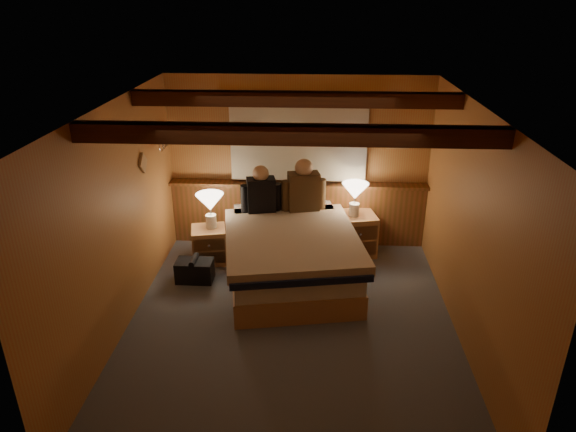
# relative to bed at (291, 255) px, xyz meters

# --- Properties ---
(floor) EXTENTS (4.20, 4.20, 0.00)m
(floor) POSITION_rel_bed_xyz_m (0.05, -0.94, -0.36)
(floor) COLOR #4C515B
(floor) RESTS_ON ground
(ceiling) EXTENTS (4.20, 4.20, 0.00)m
(ceiling) POSITION_rel_bed_xyz_m (0.05, -0.94, 2.04)
(ceiling) COLOR #D89751
(ceiling) RESTS_ON wall_back
(wall_back) EXTENTS (3.60, 0.00, 3.60)m
(wall_back) POSITION_rel_bed_xyz_m (0.05, 1.16, 0.84)
(wall_back) COLOR #AF7C3F
(wall_back) RESTS_ON floor
(wall_left) EXTENTS (0.00, 4.20, 4.20)m
(wall_left) POSITION_rel_bed_xyz_m (-1.75, -0.94, 0.84)
(wall_left) COLOR #AF7C3F
(wall_left) RESTS_ON floor
(wall_right) EXTENTS (0.00, 4.20, 4.20)m
(wall_right) POSITION_rel_bed_xyz_m (1.85, -0.94, 0.84)
(wall_right) COLOR #AF7C3F
(wall_right) RESTS_ON floor
(wall_front) EXTENTS (3.60, 0.00, 3.60)m
(wall_front) POSITION_rel_bed_xyz_m (0.05, -3.04, 0.84)
(wall_front) COLOR #AF7C3F
(wall_front) RESTS_ON floor
(wainscot) EXTENTS (3.60, 0.23, 0.94)m
(wainscot) POSITION_rel_bed_xyz_m (0.05, 1.10, 0.13)
(wainscot) COLOR brown
(wainscot) RESTS_ON wall_back
(curtain_window) EXTENTS (2.18, 0.09, 1.11)m
(curtain_window) POSITION_rel_bed_xyz_m (0.05, 1.09, 1.16)
(curtain_window) COLOR #472111
(curtain_window) RESTS_ON wall_back
(ceiling_beams) EXTENTS (3.60, 1.65, 0.16)m
(ceiling_beams) POSITION_rel_bed_xyz_m (0.05, -0.79, 1.95)
(ceiling_beams) COLOR #472111
(ceiling_beams) RESTS_ON ceiling
(coat_rail) EXTENTS (0.05, 0.55, 0.24)m
(coat_rail) POSITION_rel_bed_xyz_m (-1.67, 0.64, 1.31)
(coat_rail) COLOR silver
(coat_rail) RESTS_ON wall_left
(framed_print) EXTENTS (0.30, 0.04, 0.25)m
(framed_print) POSITION_rel_bed_xyz_m (1.40, 1.14, 1.19)
(framed_print) COLOR #AC8156
(framed_print) RESTS_ON wall_back
(bed) EXTENTS (1.87, 2.26, 0.69)m
(bed) POSITION_rel_bed_xyz_m (0.00, 0.00, 0.00)
(bed) COLOR tan
(bed) RESTS_ON floor
(nightstand_left) EXTENTS (0.52, 0.48, 0.49)m
(nightstand_left) POSITION_rel_bed_xyz_m (-1.12, 0.45, -0.12)
(nightstand_left) COLOR tan
(nightstand_left) RESTS_ON floor
(nightstand_right) EXTENTS (0.62, 0.58, 0.59)m
(nightstand_right) POSITION_rel_bed_xyz_m (0.86, 0.80, -0.07)
(nightstand_right) COLOR tan
(nightstand_right) RESTS_ON floor
(lamp_left) EXTENTS (0.37, 0.37, 0.48)m
(lamp_left) POSITION_rel_bed_xyz_m (-1.09, 0.49, 0.47)
(lamp_left) COLOR silver
(lamp_left) RESTS_ON nightstand_left
(lamp_right) EXTENTS (0.36, 0.36, 0.46)m
(lamp_right) POSITION_rel_bed_xyz_m (0.82, 0.77, 0.55)
(lamp_right) COLOR silver
(lamp_right) RESTS_ON nightstand_right
(person_left) EXTENTS (0.53, 0.29, 0.66)m
(person_left) POSITION_rel_bed_xyz_m (-0.42, 0.63, 0.59)
(person_left) COLOR black
(person_left) RESTS_ON bed
(person_right) EXTENTS (0.59, 0.32, 0.73)m
(person_right) POSITION_rel_bed_xyz_m (0.14, 0.71, 0.62)
(person_right) COLOR #4B351E
(person_right) RESTS_ON bed
(duffel_bag) EXTENTS (0.46, 0.28, 0.33)m
(duffel_bag) POSITION_rel_bed_xyz_m (-1.22, -0.07, -0.22)
(duffel_bag) COLOR black
(duffel_bag) RESTS_ON floor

